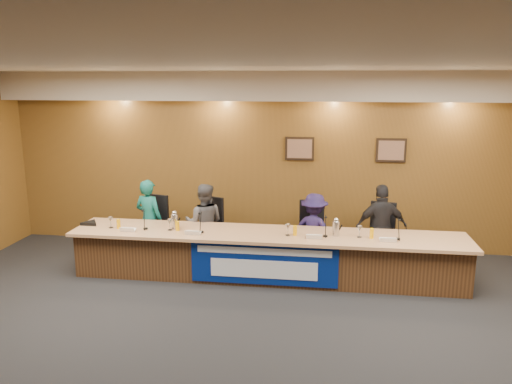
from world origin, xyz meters
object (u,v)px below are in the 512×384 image
banner (264,264)px  office_chair_d (380,240)px  carafe_left (175,222)px  speakerphone (90,223)px  panelist_d (381,228)px  carafe_right (336,229)px  office_chair_a (152,230)px  office_chair_c (314,237)px  dais_body (267,256)px  panelist_b (204,223)px  panelist_c (314,231)px  panelist_a (149,220)px  office_chair_b (206,233)px

banner → office_chair_d: bearing=31.5°
carafe_left → speakerphone: carafe_left is taller
panelist_d → carafe_right: (-0.74, -0.63, 0.15)m
office_chair_a → office_chair_d: bearing=14.0°
banner → office_chair_c: banner is taller
carafe_left → banner: bearing=-14.8°
dais_body → office_chair_c: (0.71, 0.68, 0.13)m
panelist_b → panelist_c: (1.85, 0.00, -0.06)m
panelist_c → office_chair_d: size_ratio=2.60×
panelist_d → office_chair_a: (-3.91, 0.10, -0.24)m
panelist_b → office_chair_d: size_ratio=2.83×
panelist_b → office_chair_d: 2.94m
dais_body → carafe_right: 1.17m
carafe_left → panelist_a: bearing=136.6°
office_chair_b → carafe_right: carafe_right is taller
office_chair_d → speakerphone: size_ratio=1.50×
office_chair_a → carafe_left: bearing=-33.7°
office_chair_a → panelist_d: bearing=12.5°
dais_body → carafe_left: size_ratio=25.59×
banner → office_chair_d: size_ratio=4.58×
office_chair_d → speakerphone: bearing=-157.0°
office_chair_c → office_chair_a: bearing=166.6°
dais_body → panelist_b: (-1.14, 0.58, 0.33)m
banner → panelist_d: bearing=29.1°
banner → speakerphone: bearing=171.8°
banner → carafe_left: size_ratio=9.38×
carafe_right → panelist_a: bearing=168.7°
office_chair_d → dais_body: bearing=-144.4°
carafe_left → carafe_right: (2.52, -0.02, -0.00)m
office_chair_b → panelist_c: bearing=19.9°
office_chair_d → banner: bearing=-133.7°
dais_body → office_chair_d: bearing=20.9°
panelist_c → banner: bearing=72.7°
carafe_right → office_chair_a: bearing=167.0°
office_chair_a → panelist_b: bearing=8.1°
banner → office_chair_b: size_ratio=4.58×
banner → office_chair_a: (-2.11, 1.10, 0.10)m
banner → panelist_d: size_ratio=1.54×
panelist_b → carafe_left: (-0.33, -0.61, 0.19)m
dais_body → office_chair_d: dais_body is taller
speakerphone → office_chair_b: bearing=21.2°
panelist_a → office_chair_a: 0.24m
panelist_b → office_chair_d: panelist_b is taller
dais_body → panelist_b: bearing=153.0°
office_chair_d → office_chair_b: bearing=-165.2°
panelist_c → office_chair_a: (-2.83, 0.10, -0.14)m
office_chair_c → dais_body: bearing=-149.7°
panelist_b → carafe_left: panelist_b is taller
office_chair_a → speakerphone: 1.08m
panelist_c → carafe_left: (-2.18, -0.61, 0.24)m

